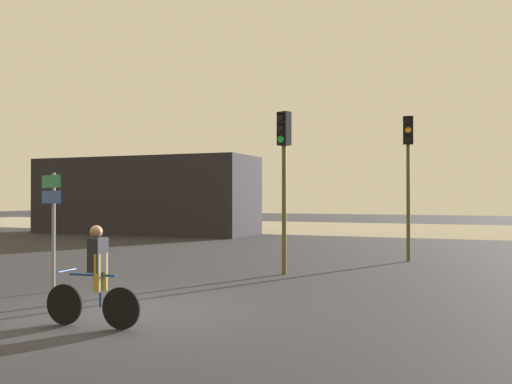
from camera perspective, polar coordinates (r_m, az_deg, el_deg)
ground_plane at (r=10.66m, az=-13.01°, el=-11.69°), size 120.00×120.00×0.00m
water_strip at (r=38.08m, az=13.07°, el=-3.61°), size 80.00×16.00×0.01m
distant_building at (r=32.95m, az=-11.10°, el=-0.37°), size 12.81×4.00×4.29m
traffic_light_far_right at (r=19.00m, az=14.98°, el=3.02°), size 0.35×0.37×4.67m
traffic_light_center at (r=15.29m, az=2.81°, el=3.10°), size 0.38×0.40×4.36m
direction_sign_post at (r=13.20m, az=-19.71°, el=-1.67°), size 0.98×0.55×2.60m
cyclist at (r=9.48m, az=-15.73°, el=-8.06°), size 1.71×0.46×1.62m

